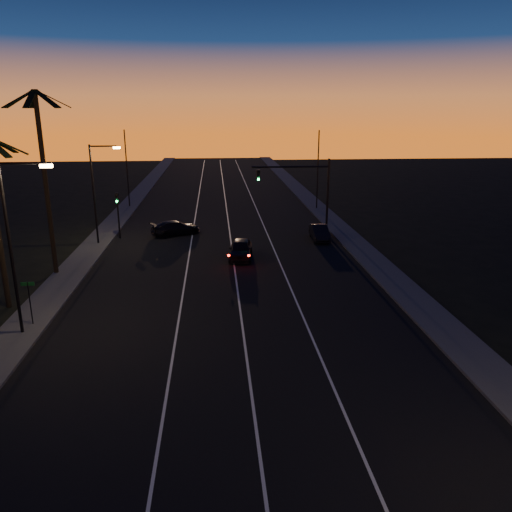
{
  "coord_description": "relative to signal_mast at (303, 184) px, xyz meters",
  "views": [
    {
      "loc": [
        -0.81,
        -4.72,
        11.37
      ],
      "look_at": [
        1.64,
        24.85,
        2.54
      ],
      "focal_mm": 35.0,
      "sensor_mm": 36.0,
      "label": 1
    }
  ],
  "objects": [
    {
      "name": "lane_stripe_left",
      "position": [
        -10.14,
        -9.99,
        -4.76
      ],
      "size": [
        0.12,
        160.0,
        0.01
      ],
      "primitive_type": "cube",
      "color": "silver",
      "rests_on": "road"
    },
    {
      "name": "sidewalk_right",
      "position": [
        4.06,
        -9.99,
        -4.7
      ],
      "size": [
        2.4,
        170.0,
        0.16
      ],
      "primitive_type": "cube",
      "color": "#3D3D3A",
      "rests_on": "ground"
    },
    {
      "name": "right_car",
      "position": [
        1.31,
        -1.96,
        -4.11
      ],
      "size": [
        1.52,
        4.03,
        1.31
      ],
      "color": "black",
      "rests_on": "road"
    },
    {
      "name": "signal_mast",
      "position": [
        0.0,
        0.0,
        0.0
      ],
      "size": [
        7.1,
        0.41,
        7.0
      ],
      "color": "black",
      "rests_on": "ground"
    },
    {
      "name": "streetlight_left_far",
      "position": [
        -17.82,
        -1.99,
        0.28
      ],
      "size": [
        2.55,
        0.26,
        8.5
      ],
      "color": "black",
      "rests_on": "ground"
    },
    {
      "name": "lane_stripe_mid",
      "position": [
        -6.64,
        -9.99,
        -4.76
      ],
      "size": [
        0.12,
        160.0,
        0.01
      ],
      "primitive_type": "cube",
      "color": "silver",
      "rests_on": "road"
    },
    {
      "name": "far_pole_right",
      "position": [
        3.86,
        12.01,
        -0.28
      ],
      "size": [
        0.14,
        0.14,
        9.0
      ],
      "primitive_type": "cylinder",
      "color": "black",
      "rests_on": "ground"
    },
    {
      "name": "lead_car",
      "position": [
        -6.04,
        -7.11,
        -4.03
      ],
      "size": [
        2.2,
        4.98,
        1.47
      ],
      "color": "black",
      "rests_on": "road"
    },
    {
      "name": "road",
      "position": [
        -7.14,
        -9.99,
        -4.78
      ],
      "size": [
        20.0,
        170.0,
        0.01
      ],
      "primitive_type": "cube",
      "color": "black",
      "rests_on": "ground"
    },
    {
      "name": "cross_car",
      "position": [
        -11.67,
        0.88,
        -4.11
      ],
      "size": [
        4.94,
        3.6,
        1.33
      ],
      "color": "black",
      "rests_on": "road"
    },
    {
      "name": "palm_far",
      "position": [
        -19.34,
        -9.99,
        2.83
      ],
      "size": [
        4.25,
        4.16,
        12.53
      ],
      "color": "black",
      "rests_on": "ground"
    },
    {
      "name": "signal_post",
      "position": [
        -16.64,
        -0.01,
        -1.89
      ],
      "size": [
        0.28,
        0.37,
        4.2
      ],
      "color": "black",
      "rests_on": "ground"
    },
    {
      "name": "far_pole_left",
      "position": [
        -18.14,
        15.01,
        -0.28
      ],
      "size": [
        0.14,
        0.14,
        9.0
      ],
      "primitive_type": "cylinder",
      "color": "black",
      "rests_on": "ground"
    },
    {
      "name": "streetlight_left_near",
      "position": [
        -17.84,
        -19.99,
        0.54
      ],
      "size": [
        2.55,
        0.26,
        9.0
      ],
      "color": "black",
      "rests_on": "ground"
    },
    {
      "name": "sidewalk_left",
      "position": [
        -18.34,
        -9.99,
        -4.7
      ],
      "size": [
        2.4,
        170.0,
        0.16
      ],
      "primitive_type": "cube",
      "color": "#3D3D3A",
      "rests_on": "ground"
    },
    {
      "name": "street_sign",
      "position": [
        -17.94,
        -18.99,
        -3.13
      ],
      "size": [
        0.7,
        0.06,
        2.6
      ],
      "color": "black",
      "rests_on": "ground"
    },
    {
      "name": "lane_stripe_right",
      "position": [
        -3.14,
        -9.99,
        -4.76
      ],
      "size": [
        0.12,
        160.0,
        0.01
      ],
      "primitive_type": "cube",
      "color": "silver",
      "rests_on": "road"
    }
  ]
}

